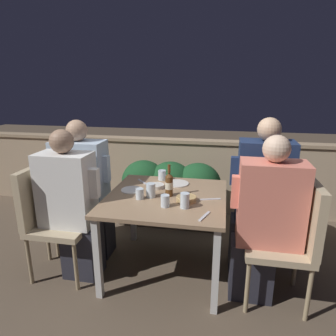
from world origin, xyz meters
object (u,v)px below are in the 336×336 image
(person_white_polo, at_px, (72,206))
(beer_bottle, at_px, (169,184))
(chair_left_near, at_px, (49,211))
(chair_right_near, at_px, (294,233))
(person_blue_shirt, at_px, (85,190))
(person_coral_top, at_px, (264,221))
(potted_plant, at_px, (289,205))
(chair_left_far, at_px, (65,196))
(chair_right_far, at_px, (284,211))
(person_navy_jumper, at_px, (259,197))

(person_white_polo, distance_m, beer_bottle, 0.83)
(chair_left_near, distance_m, chair_right_near, 1.96)
(person_white_polo, bearing_deg, person_blue_shirt, 97.83)
(person_coral_top, relative_size, potted_plant, 1.93)
(person_blue_shirt, bearing_deg, chair_left_far, 180.00)
(person_coral_top, distance_m, beer_bottle, 0.80)
(chair_left_near, xyz_separation_m, beer_bottle, (1.00, 0.19, 0.24))
(beer_bottle, bearing_deg, person_coral_top, -14.44)
(person_coral_top, xyz_separation_m, beer_bottle, (-0.75, 0.19, 0.17))
(chair_left_near, bearing_deg, beer_bottle, 11.05)
(chair_left_near, bearing_deg, person_white_polo, 0.00)
(person_coral_top, bearing_deg, chair_right_near, -0.00)
(person_white_polo, height_order, beer_bottle, person_white_polo)
(chair_right_far, distance_m, beer_bottle, 1.01)
(chair_left_far, xyz_separation_m, potted_plant, (2.16, 0.58, -0.16))
(chair_left_near, height_order, person_white_polo, person_white_polo)
(chair_left_near, height_order, chair_right_near, same)
(chair_left_near, bearing_deg, chair_right_far, 11.15)
(chair_right_near, xyz_separation_m, chair_right_far, (-0.01, 0.38, 0.00))
(chair_left_near, relative_size, person_navy_jumper, 0.71)
(chair_right_far, distance_m, person_navy_jumper, 0.24)
(chair_right_far, bearing_deg, potted_plant, 73.22)
(chair_right_far, bearing_deg, person_navy_jumper, 180.00)
(potted_plant, bearing_deg, chair_right_far, -106.78)
(person_white_polo, distance_m, person_blue_shirt, 0.34)
(chair_right_far, bearing_deg, chair_left_far, -178.75)
(person_coral_top, bearing_deg, person_blue_shirt, 167.87)
(person_navy_jumper, bearing_deg, chair_left_far, -178.60)
(person_coral_top, xyz_separation_m, person_navy_jumper, (-0.00, 0.38, 0.04))
(person_coral_top, height_order, potted_plant, person_coral_top)
(person_white_polo, relative_size, person_blue_shirt, 0.98)
(person_coral_top, distance_m, chair_right_far, 0.44)
(chair_left_far, relative_size, person_blue_shirt, 0.73)
(person_white_polo, height_order, chair_right_near, person_white_polo)
(chair_right_far, bearing_deg, chair_right_near, -89.05)
(person_blue_shirt, bearing_deg, person_coral_top, -12.13)
(person_coral_top, distance_m, potted_plant, 1.01)
(chair_right_near, distance_m, potted_plant, 0.94)
(chair_right_far, xyz_separation_m, person_navy_jumper, (-0.21, 0.00, 0.11))
(chair_right_near, xyz_separation_m, person_navy_jumper, (-0.22, 0.38, 0.11))
(person_white_polo, relative_size, chair_left_far, 1.33)
(person_white_polo, bearing_deg, person_navy_jumper, 14.11)
(chair_right_far, bearing_deg, person_white_polo, -167.54)
(chair_right_near, height_order, beer_bottle, beer_bottle)
(chair_left_far, height_order, person_navy_jumper, person_navy_jumper)
(chair_left_near, distance_m, person_navy_jumper, 1.79)
(chair_right_near, bearing_deg, person_white_polo, -179.97)
(person_blue_shirt, bearing_deg, potted_plant, 16.46)
(chair_left_near, distance_m, person_coral_top, 1.75)
(person_blue_shirt, xyz_separation_m, beer_bottle, (0.83, -0.15, 0.16))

